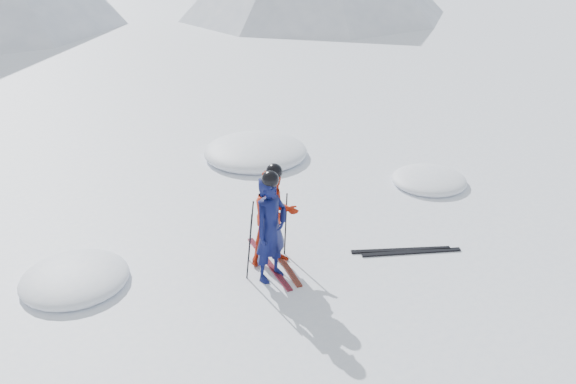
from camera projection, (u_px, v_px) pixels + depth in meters
ground at (380, 238)px, 10.70m from camera, size 160.00×160.00×0.00m
skier_blue at (271, 229)px, 9.22m from camera, size 0.72×0.57×1.71m
skier_red at (275, 218)px, 9.64m from camera, size 0.89×0.75×1.64m
pole_blue_left at (249, 247)px, 9.32m from camera, size 0.12×0.08×1.14m
pole_blue_right at (277, 235)px, 9.66m from camera, size 0.12×0.07×1.14m
pole_red_left at (251, 231)px, 9.81m from camera, size 0.11×0.09×1.09m
pole_red_right at (286, 224)px, 10.02m from camera, size 0.11×0.08×1.09m
ski_worn_left at (269, 263)px, 9.93m from camera, size 0.32×1.70×0.03m
ski_worn_right at (281, 259)px, 10.05m from camera, size 0.44×1.68×0.03m
ski_loose_a at (401, 250)px, 10.30m from camera, size 1.55×0.86×0.03m
ski_loose_b at (411, 252)px, 10.23m from camera, size 1.57×0.81×0.03m
snow_lumps at (257, 180)px, 12.87m from camera, size 8.85×5.19×0.52m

